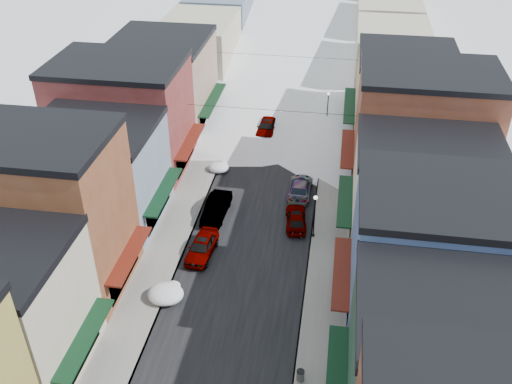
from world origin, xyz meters
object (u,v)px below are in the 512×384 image
(car_dark_hatch, at_px, (216,208))
(trash_can, at_px, (300,376))
(streetlamp_near, at_px, (315,211))
(car_silver_sedan, at_px, (202,247))

(car_dark_hatch, distance_m, trash_can, 19.00)
(car_dark_hatch, bearing_deg, trash_can, -58.93)
(car_dark_hatch, distance_m, streetlamp_near, 9.08)
(car_silver_sedan, relative_size, trash_can, 5.39)
(car_dark_hatch, height_order, trash_can, car_dark_hatch)
(trash_can, xyz_separation_m, streetlamp_near, (-0.27, 14.92, 2.10))
(trash_can, height_order, streetlamp_near, streetlamp_near)
(trash_can, relative_size, streetlamp_near, 0.21)
(car_silver_sedan, distance_m, streetlamp_near, 9.63)
(car_dark_hatch, xyz_separation_m, trash_can, (8.97, -16.74, -0.23))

